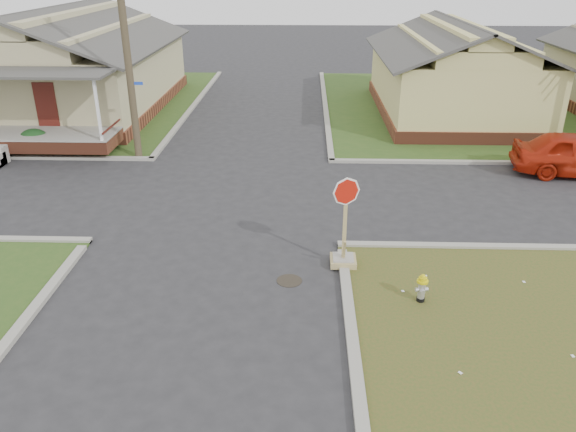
{
  "coord_description": "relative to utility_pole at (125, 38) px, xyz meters",
  "views": [
    {
      "loc": [
        2.57,
        -12.59,
        7.32
      ],
      "look_at": [
        2.12,
        1.0,
        1.1
      ],
      "focal_mm": 35.0,
      "sensor_mm": 36.0,
      "label": 1
    }
  ],
  "objects": [
    {
      "name": "hedge_right",
      "position": [
        -4.4,
        0.41,
        -4.1
      ],
      "size": [
        1.34,
        1.1,
        1.03
      ],
      "primitive_type": "ellipsoid",
      "color": "#133515",
      "rests_on": "verge_far_left"
    },
    {
      "name": "corner_house",
      "position": [
        -5.8,
        7.78,
        -2.38
      ],
      "size": [
        10.1,
        15.5,
        5.3
      ],
      "color": "brown",
      "rests_on": "ground"
    },
    {
      "name": "utility_pole",
      "position": [
        0.0,
        0.0,
        0.0
      ],
      "size": [
        1.8,
        0.28,
        9.0
      ],
      "color": "#403325",
      "rests_on": "ground"
    },
    {
      "name": "verge_far_left",
      "position": [
        -8.8,
        9.1,
        -4.64
      ],
      "size": [
        19.0,
        19.0,
        0.05
      ],
      "primitive_type": "cube",
      "color": "#2E4D1B",
      "rests_on": "ground"
    },
    {
      "name": "side_house_yellow",
      "position": [
        14.2,
        7.6,
        -2.47
      ],
      "size": [
        7.6,
        11.6,
        4.7
      ],
      "color": "brown",
      "rests_on": "ground"
    },
    {
      "name": "ground",
      "position": [
        4.2,
        -8.9,
        -4.66
      ],
      "size": [
        120.0,
        120.0,
        0.0
      ],
      "primitive_type": "plane",
      "color": "#262629",
      "rests_on": "ground"
    },
    {
      "name": "fire_hydrant",
      "position": [
        9.5,
        -10.27,
        -4.22
      ],
      "size": [
        0.26,
        0.26,
        0.71
      ],
      "rotation": [
        0.0,
        0.0,
        0.13
      ],
      "color": "black",
      "rests_on": "ground"
    },
    {
      "name": "curbs",
      "position": [
        4.2,
        -3.9,
        -4.66
      ],
      "size": [
        80.0,
        40.0,
        0.12
      ],
      "primitive_type": null,
      "color": "gray",
      "rests_on": "ground"
    },
    {
      "name": "manhole",
      "position": [
        6.4,
        -9.4,
        -4.66
      ],
      "size": [
        0.64,
        0.64,
        0.01
      ],
      "primitive_type": "cylinder",
      "color": "black",
      "rests_on": "ground"
    },
    {
      "name": "stop_sign",
      "position": [
        7.79,
        -8.57,
        -4.09
      ],
      "size": [
        0.69,
        0.67,
        2.43
      ],
      "rotation": [
        0.0,
        0.0,
        -0.0
      ],
      "color": "#9F9256",
      "rests_on": "ground"
    }
  ]
}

